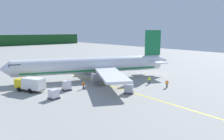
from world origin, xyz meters
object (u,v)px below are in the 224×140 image
(service_truck_baggage, at_px, (30,84))
(cargo_container_mid, at_px, (129,88))
(cargo_container_far, at_px, (67,85))
(crew_loader_right, at_px, (149,80))
(airliner_foreground, at_px, (94,65))
(cargo_container_near, at_px, (54,94))
(crew_marshaller, at_px, (84,84))
(crew_loader_left, at_px, (167,83))

(service_truck_baggage, distance_m, cargo_container_mid, 19.19)
(cargo_container_far, relative_size, crew_loader_right, 1.31)
(cargo_container_far, height_order, crew_loader_right, cargo_container_far)
(airliner_foreground, bearing_deg, cargo_container_near, -149.37)
(crew_marshaller, bearing_deg, crew_loader_right, -23.20)
(cargo_container_mid, bearing_deg, cargo_container_far, 130.22)
(service_truck_baggage, relative_size, cargo_container_near, 3.26)
(cargo_container_far, distance_m, crew_marshaller, 3.37)
(cargo_container_mid, height_order, cargo_container_far, cargo_container_far)
(crew_marshaller, distance_m, crew_loader_right, 14.78)
(crew_marshaller, xyz_separation_m, crew_loader_left, (13.94, -10.29, 0.00))
(cargo_container_near, bearing_deg, airliner_foreground, 30.63)
(service_truck_baggage, bearing_deg, cargo_container_mid, -43.60)
(airliner_foreground, height_order, cargo_container_mid, airliner_foreground)
(crew_marshaller, xyz_separation_m, crew_loader_right, (13.58, -5.82, -0.00))
(service_truck_baggage, xyz_separation_m, cargo_container_mid, (13.89, -13.23, -0.61))
(airliner_foreground, xyz_separation_m, crew_loader_right, (6.55, -12.12, -2.45))
(cargo_container_near, bearing_deg, crew_loader_left, -20.17)
(crew_marshaller, height_order, crew_loader_right, crew_marshaller)
(cargo_container_near, xyz_separation_m, cargo_container_mid, (12.51, -5.82, 0.05))
(cargo_container_mid, distance_m, cargo_container_far, 12.41)
(airliner_foreground, xyz_separation_m, cargo_container_far, (-10.15, -5.02, -2.39))
(airliner_foreground, distance_m, crew_marshaller, 9.75)
(crew_marshaller, bearing_deg, cargo_container_far, 157.65)
(airliner_foreground, bearing_deg, crew_marshaller, -138.16)
(cargo_container_mid, height_order, crew_loader_right, cargo_container_mid)
(cargo_container_mid, distance_m, crew_loader_right, 9.01)
(crew_loader_right, bearing_deg, cargo_container_mid, -164.73)
(cargo_container_near, xyz_separation_m, crew_loader_right, (21.20, -3.44, 0.07))
(crew_loader_left, bearing_deg, cargo_container_mid, 166.92)
(cargo_container_near, bearing_deg, crew_loader_right, -9.23)
(airliner_foreground, bearing_deg, crew_loader_right, -61.61)
(service_truck_baggage, distance_m, cargo_container_far, 6.99)
(airliner_foreground, xyz_separation_m, cargo_container_near, (-14.65, -8.67, -2.51))
(cargo_container_near, bearing_deg, cargo_container_far, 39.12)
(airliner_foreground, distance_m, cargo_container_far, 11.57)
(airliner_foreground, relative_size, crew_marshaller, 24.76)
(airliner_foreground, relative_size, crew_loader_right, 24.83)
(service_truck_baggage, height_order, crew_marshaller, service_truck_baggage)
(airliner_foreground, distance_m, crew_loader_right, 13.99)
(service_truck_baggage, height_order, crew_loader_right, service_truck_baggage)
(service_truck_baggage, bearing_deg, crew_loader_right, -25.68)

